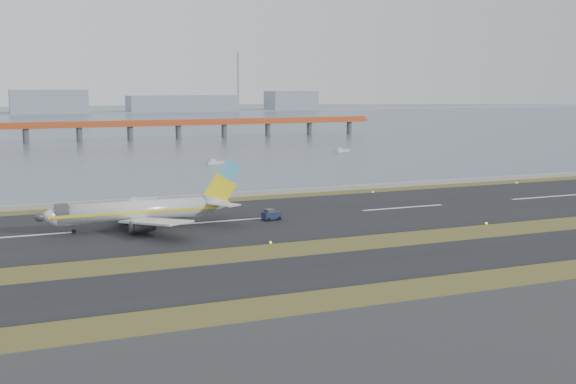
{
  "coord_description": "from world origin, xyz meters",
  "views": [
    {
      "loc": [
        -43.31,
        -105.01,
        26.95
      ],
      "look_at": [
        9.21,
        22.0,
        6.44
      ],
      "focal_mm": 45.0,
      "sensor_mm": 36.0,
      "label": 1
    }
  ],
  "objects": [
    {
      "name": "ground",
      "position": [
        0.0,
        0.0,
        0.0
      ],
      "size": [
        1000.0,
        1000.0,
        0.0
      ],
      "primitive_type": "plane",
      "color": "#3A4819",
      "rests_on": "ground"
    },
    {
      "name": "apron_strip",
      "position": [
        0.0,
        -55.0,
        0.05
      ],
      "size": [
        1000.0,
        50.0,
        0.1
      ],
      "primitive_type": "cube",
      "color": "#303033",
      "rests_on": "ground"
    },
    {
      "name": "taxiway_strip",
      "position": [
        0.0,
        -12.0,
        0.05
      ],
      "size": [
        1000.0,
        18.0,
        0.1
      ],
      "primitive_type": "cube",
      "color": "black",
      "rests_on": "ground"
    },
    {
      "name": "runway_strip",
      "position": [
        0.0,
        30.0,
        0.05
      ],
      "size": [
        1000.0,
        45.0,
        0.1
      ],
      "primitive_type": "cube",
      "color": "black",
      "rests_on": "ground"
    },
    {
      "name": "seawall",
      "position": [
        0.0,
        60.0,
        0.5
      ],
      "size": [
        1000.0,
        2.5,
        1.0
      ],
      "primitive_type": "cube",
      "color": "gray",
      "rests_on": "ground"
    },
    {
      "name": "bay_water",
      "position": [
        0.0,
        460.0,
        0.0
      ],
      "size": [
        1400.0,
        800.0,
        1.3
      ],
      "primitive_type": "cube",
      "color": "#4B5B6B",
      "rests_on": "ground"
    },
    {
      "name": "red_pier",
      "position": [
        20.0,
        250.0,
        7.28
      ],
      "size": [
        260.0,
        5.0,
        10.2
      ],
      "color": "#B1461E",
      "rests_on": "ground"
    },
    {
      "name": "far_shoreline",
      "position": [
        13.62,
        620.0,
        6.07
      ],
      "size": [
        1400.0,
        80.0,
        60.5
      ],
      "color": "gray",
      "rests_on": "ground"
    },
    {
      "name": "airliner",
      "position": [
        -17.66,
        29.15,
        3.46
      ],
      "size": [
        38.52,
        32.89,
        12.8
      ],
      "color": "silver",
      "rests_on": "ground"
    },
    {
      "name": "pushback_tug",
      "position": [
        7.83,
        27.6,
        1.12
      ],
      "size": [
        3.92,
        2.7,
        2.31
      ],
      "rotation": [
        0.0,
        0.0,
        0.18
      ],
      "color": "#16213E",
      "rests_on": "ground"
    },
    {
      "name": "workboat_near",
      "position": [
        27.7,
        131.24,
        0.57
      ],
      "size": [
        7.78,
        3.73,
        1.81
      ],
      "rotation": [
        0.0,
        0.0,
        0.19
      ],
      "color": "#BBBBBF",
      "rests_on": "ground"
    },
    {
      "name": "workboat_far",
      "position": [
        87.62,
        155.46,
        0.57
      ],
      "size": [
        7.73,
        5.09,
        1.8
      ],
      "rotation": [
        0.0,
        0.0,
        0.41
      ],
      "color": "#BBBBBF",
      "rests_on": "ground"
    }
  ]
}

